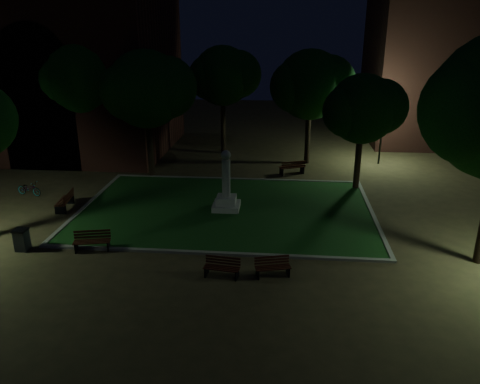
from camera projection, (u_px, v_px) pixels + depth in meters
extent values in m
plane|color=#423720|center=(222.00, 225.00, 22.95)|extent=(80.00, 80.00, 0.00)
cube|color=#174115|center=(226.00, 209.00, 24.81)|extent=(15.00, 10.00, 0.08)
cube|color=slate|center=(212.00, 253.00, 20.02)|extent=(15.40, 0.20, 0.12)
cube|color=slate|center=(236.00, 179.00, 29.58)|extent=(15.40, 0.20, 0.12)
cube|color=slate|center=(88.00, 204.00, 25.46)|extent=(0.20, 10.00, 0.12)
cube|color=slate|center=(372.00, 214.00, 24.14)|extent=(0.20, 10.00, 0.12)
cube|color=#A09C93|center=(226.00, 206.00, 24.74)|extent=(1.40, 1.40, 0.30)
cube|color=#A09C93|center=(226.00, 200.00, 24.62)|extent=(1.00, 1.00, 0.40)
cylinder|color=#A09C93|center=(226.00, 178.00, 24.22)|extent=(0.44, 0.44, 2.00)
sphere|color=#A09C93|center=(226.00, 155.00, 23.79)|extent=(0.50, 0.50, 0.50)
cube|color=#452019|center=(32.00, 50.00, 34.91)|extent=(20.00, 12.00, 15.00)
cube|color=black|center=(50.00, 115.00, 31.79)|extent=(5.00, 3.00, 7.00)
cylinder|color=black|center=(42.00, 61.00, 30.60)|extent=(5.00, 3.00, 5.00)
plane|color=orange|center=(58.00, 111.00, 32.91)|extent=(6.30, 0.00, 6.30)
cube|color=#452019|center=(471.00, 67.00, 38.08)|extent=(16.00, 10.00, 12.00)
cylinder|color=black|center=(150.00, 145.00, 29.56)|extent=(0.36, 0.36, 4.16)
sphere|color=#0E4110|center=(146.00, 89.00, 28.37)|extent=(4.75, 4.75, 4.75)
sphere|color=#0E4110|center=(166.00, 87.00, 28.42)|extent=(3.80, 3.80, 3.80)
sphere|color=#0E4110|center=(129.00, 91.00, 28.21)|extent=(3.57, 3.57, 3.57)
cylinder|color=black|center=(308.00, 135.00, 32.56)|extent=(0.36, 0.36, 4.05)
sphere|color=#0E4110|center=(310.00, 85.00, 31.40)|extent=(4.71, 4.71, 4.71)
sphere|color=#0E4110|center=(328.00, 83.00, 31.45)|extent=(3.77, 3.77, 3.77)
sphere|color=#0E4110|center=(296.00, 87.00, 31.23)|extent=(3.53, 3.53, 3.53)
cylinder|color=black|center=(358.00, 160.00, 27.47)|extent=(0.36, 0.36, 3.59)
sphere|color=#0E4110|center=(362.00, 109.00, 26.46)|extent=(3.97, 3.97, 3.97)
sphere|color=#0E4110|center=(380.00, 107.00, 26.53)|extent=(3.18, 3.18, 3.18)
sphere|color=#0E4110|center=(349.00, 111.00, 26.28)|extent=(2.98, 2.98, 2.98)
sphere|color=#0E4110|center=(478.00, 110.00, 17.09)|extent=(4.21, 4.21, 4.21)
cylinder|color=black|center=(96.00, 133.00, 32.50)|extent=(0.36, 0.36, 4.28)
sphere|color=#0E4110|center=(89.00, 76.00, 31.17)|extent=(5.88, 5.88, 5.88)
sphere|color=#0E4110|center=(112.00, 74.00, 31.20)|extent=(4.71, 4.71, 4.71)
sphere|color=#0E4110|center=(71.00, 78.00, 31.03)|extent=(4.41, 4.41, 4.41)
cylinder|color=black|center=(223.00, 124.00, 35.07)|extent=(0.36, 0.36, 4.48)
sphere|color=#0E4110|center=(223.00, 76.00, 33.87)|extent=(4.31, 4.31, 4.31)
sphere|color=#0E4110|center=(238.00, 74.00, 33.93)|extent=(3.45, 3.45, 3.45)
sphere|color=#0E4110|center=(210.00, 77.00, 33.70)|extent=(3.24, 3.24, 3.24)
cylinder|color=black|center=(92.00, 130.00, 32.80)|extent=(0.12, 0.12, 4.58)
cylinder|color=black|center=(89.00, 97.00, 32.02)|extent=(0.90, 0.08, 0.08)
sphere|color=#D8FFD8|center=(82.00, 97.00, 32.06)|extent=(0.28, 0.28, 0.28)
sphere|color=#D8FFD8|center=(95.00, 97.00, 31.99)|extent=(0.28, 0.28, 0.28)
cylinder|color=black|center=(381.00, 137.00, 32.43)|extent=(0.12, 0.12, 3.78)
cylinder|color=black|center=(384.00, 110.00, 31.79)|extent=(0.90, 0.08, 0.08)
sphere|color=#D8FFD8|center=(377.00, 110.00, 31.83)|extent=(0.28, 0.28, 0.28)
sphere|color=#D8FFD8|center=(391.00, 110.00, 31.75)|extent=(0.28, 0.28, 0.28)
cube|color=black|center=(207.00, 271.00, 18.34)|extent=(0.12, 0.49, 0.39)
cube|color=black|center=(237.00, 274.00, 18.08)|extent=(0.12, 0.49, 0.39)
cube|color=#36160C|center=(220.00, 270.00, 17.97)|extent=(1.41, 0.26, 0.04)
cube|color=#36160C|center=(221.00, 269.00, 18.08)|extent=(1.41, 0.26, 0.04)
cube|color=#36160C|center=(222.00, 267.00, 18.19)|extent=(1.41, 0.26, 0.04)
cube|color=#36160C|center=(223.00, 266.00, 18.31)|extent=(1.41, 0.26, 0.04)
cube|color=#36160C|center=(223.00, 263.00, 18.33)|extent=(1.40, 0.24, 0.08)
cube|color=#36160C|center=(223.00, 260.00, 18.28)|extent=(1.40, 0.24, 0.08)
cube|color=#36160C|center=(223.00, 257.00, 18.24)|extent=(1.40, 0.24, 0.08)
cube|color=black|center=(258.00, 273.00, 18.18)|extent=(0.17, 0.47, 0.38)
cube|color=black|center=(288.00, 270.00, 18.36)|extent=(0.17, 0.47, 0.38)
cube|color=#36160C|center=(274.00, 270.00, 18.03)|extent=(1.36, 0.42, 0.03)
cube|color=#36160C|center=(273.00, 268.00, 18.14)|extent=(1.36, 0.42, 0.03)
cube|color=#36160C|center=(273.00, 266.00, 18.25)|extent=(1.36, 0.42, 0.03)
cube|color=#36160C|center=(272.00, 265.00, 18.36)|extent=(1.36, 0.42, 0.03)
cube|color=#36160C|center=(272.00, 262.00, 18.38)|extent=(1.35, 0.40, 0.08)
cube|color=#36160C|center=(272.00, 260.00, 18.34)|extent=(1.35, 0.40, 0.08)
cube|color=#36160C|center=(272.00, 257.00, 18.30)|extent=(1.35, 0.40, 0.08)
cube|color=black|center=(76.00, 247.00, 20.25)|extent=(0.18, 0.54, 0.43)
cube|color=black|center=(109.00, 245.00, 20.41)|extent=(0.18, 0.54, 0.43)
cube|color=#36160C|center=(91.00, 243.00, 20.05)|extent=(1.54, 0.43, 0.04)
cube|color=#36160C|center=(92.00, 242.00, 20.18)|extent=(1.54, 0.43, 0.04)
cube|color=#36160C|center=(92.00, 241.00, 20.31)|extent=(1.54, 0.43, 0.04)
cube|color=#36160C|center=(93.00, 239.00, 20.44)|extent=(1.54, 0.43, 0.04)
cube|color=#36160C|center=(93.00, 237.00, 20.46)|extent=(1.53, 0.40, 0.09)
cube|color=#36160C|center=(92.00, 234.00, 20.41)|extent=(1.53, 0.40, 0.09)
cube|color=#36160C|center=(92.00, 231.00, 20.37)|extent=(1.53, 0.40, 0.09)
cube|color=black|center=(69.00, 200.00, 25.61)|extent=(0.59, 0.15, 0.47)
cube|color=black|center=(61.00, 210.00, 24.21)|extent=(0.59, 0.15, 0.47)
cube|color=#36160C|center=(60.00, 200.00, 24.82)|extent=(0.33, 1.70, 0.04)
cube|color=#36160C|center=(63.00, 200.00, 24.82)|extent=(0.33, 1.70, 0.04)
cube|color=#36160C|center=(65.00, 200.00, 24.83)|extent=(0.33, 1.70, 0.04)
cube|color=#36160C|center=(68.00, 200.00, 24.84)|extent=(0.33, 1.70, 0.04)
cube|color=#36160C|center=(69.00, 198.00, 24.80)|extent=(0.30, 1.69, 0.10)
cube|color=#36160C|center=(69.00, 196.00, 24.75)|extent=(0.30, 1.69, 0.10)
cube|color=#36160C|center=(69.00, 193.00, 24.70)|extent=(0.30, 1.69, 0.10)
cube|color=black|center=(302.00, 169.00, 30.94)|extent=(0.27, 0.56, 0.46)
cube|color=black|center=(281.00, 171.00, 30.54)|extent=(0.27, 0.56, 0.46)
cube|color=#36160C|center=(291.00, 166.00, 30.87)|extent=(1.59, 0.71, 0.04)
cube|color=#36160C|center=(291.00, 167.00, 30.74)|extent=(1.59, 0.71, 0.04)
cube|color=#36160C|center=(292.00, 167.00, 30.60)|extent=(1.59, 0.71, 0.04)
cube|color=#36160C|center=(293.00, 168.00, 30.47)|extent=(1.59, 0.71, 0.04)
cube|color=#36160C|center=(294.00, 167.00, 30.38)|extent=(1.58, 0.68, 0.10)
cube|color=#36160C|center=(294.00, 164.00, 30.33)|extent=(1.58, 0.68, 0.10)
cube|color=#36160C|center=(294.00, 162.00, 30.28)|extent=(1.58, 0.68, 0.10)
cube|color=black|center=(22.00, 240.00, 20.29)|extent=(0.52, 0.52, 0.92)
cube|color=black|center=(20.00, 230.00, 20.12)|extent=(0.58, 0.58, 0.06)
imported|color=black|center=(29.00, 188.00, 26.82)|extent=(1.66, 0.89, 0.83)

